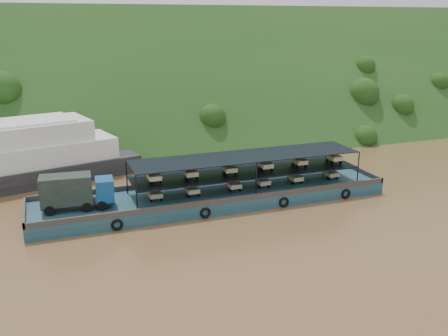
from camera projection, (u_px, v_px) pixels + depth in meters
name	position (u px, v px, depth m)	size (l,w,h in m)	color
ground	(254.00, 205.00, 48.91)	(160.00, 160.00, 0.00)	brown
hillside	(165.00, 132.00, 81.27)	(140.00, 28.00, 28.00)	#173814
cargo_barge	(205.00, 194.00, 48.87)	(35.00, 7.18, 4.54)	#16354D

